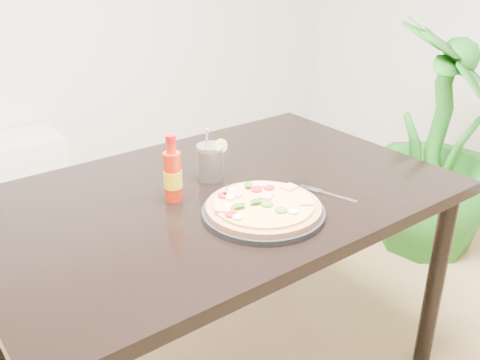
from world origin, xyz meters
TOP-DOWN VIEW (x-y plane):
  - dining_table at (-0.13, 0.50)m, footprint 1.40×0.90m
  - plate at (-0.11, 0.30)m, footprint 0.34×0.34m
  - pizza at (-0.11, 0.30)m, footprint 0.32×0.32m
  - hot_sauce_bottle at (-0.26, 0.53)m, footprint 0.07×0.07m
  - cola_cup at (-0.09, 0.59)m, footprint 0.09×0.09m
  - fork at (0.12, 0.29)m, footprint 0.07×0.18m
  - houseplant at (1.25, 0.64)m, footprint 0.87×0.87m
  - plant_pot at (1.25, 0.64)m, footprint 0.28×0.28m

SIDE VIEW (x-z plane):
  - plant_pot at x=1.25m, z-range 0.00..0.22m
  - houseplant at x=1.25m, z-range 0.00..1.11m
  - dining_table at x=-0.13m, z-range 0.29..1.04m
  - fork at x=0.12m, z-range 0.75..0.76m
  - plate at x=-0.11m, z-range 0.75..0.77m
  - pizza at x=-0.11m, z-range 0.76..0.79m
  - cola_cup at x=-0.09m, z-range 0.72..0.89m
  - hot_sauce_bottle at x=-0.26m, z-range 0.73..0.93m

